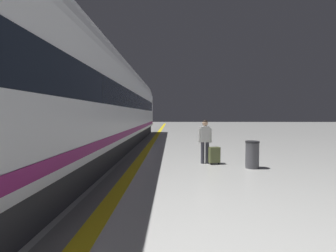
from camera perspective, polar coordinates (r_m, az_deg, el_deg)
safety_line_strip at (r=9.51m, az=-6.90°, el=-8.26°), size 0.36×80.00×0.01m
tactile_edge_band at (r=9.55m, az=-8.83°, el=-8.22°), size 0.60×80.00×0.01m
high_speed_train at (r=9.30m, az=-20.50°, el=6.83°), size 2.94×35.28×4.97m
passenger_near at (r=9.35m, az=8.33°, el=-2.74°), size 0.50×0.21×1.60m
suitcase_near at (r=9.33m, az=10.38°, el=-6.41°), size 0.42×0.31×0.62m
waste_bin at (r=8.96m, az=18.44°, el=-6.11°), size 0.46×0.46×0.91m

